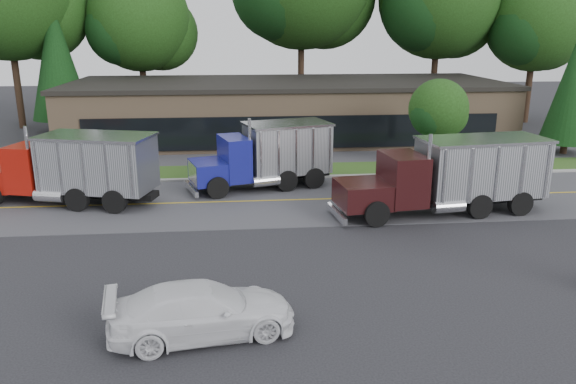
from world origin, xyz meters
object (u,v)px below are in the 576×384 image
at_px(dump_truck_maroon, 454,174).
at_px(dump_truck_blue, 269,154).
at_px(dump_truck_red, 74,167).
at_px(rally_car, 202,310).

bearing_deg(dump_truck_maroon, dump_truck_blue, -38.96).
relative_size(dump_truck_red, dump_truck_maroon, 0.92).
distance_m(dump_truck_red, rally_car, 14.44).
relative_size(dump_truck_red, dump_truck_blue, 1.18).
bearing_deg(dump_truck_red, dump_truck_maroon, -174.45).
bearing_deg(dump_truck_maroon, rally_car, 35.25).
bearing_deg(rally_car, dump_truck_maroon, -57.19).
relative_size(dump_truck_red, rally_car, 1.79).
xyz_separation_m(dump_truck_red, dump_truck_blue, (9.36, 2.09, -0.01)).
bearing_deg(rally_car, dump_truck_blue, -19.90).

